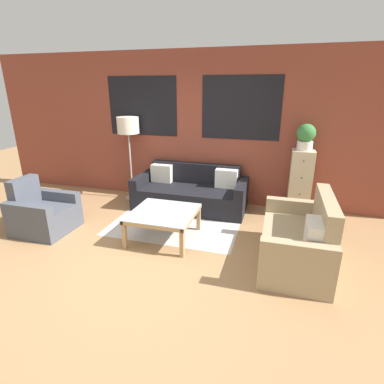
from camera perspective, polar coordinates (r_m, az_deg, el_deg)
ground_plane at (r=4.12m, az=-10.32°, el=-12.45°), size 16.00×16.00×0.00m
wall_back_brick at (r=5.83m, az=-0.39°, el=12.03°), size 8.40×0.09×2.80m
rug at (r=5.06m, az=-2.93°, el=-5.77°), size 2.08×1.56×0.00m
couch_dark at (r=5.59m, az=-0.22°, el=-0.21°), size 2.05×0.88×0.78m
settee_vintage at (r=4.06m, az=19.66°, el=-8.83°), size 0.80×1.46×0.92m
armchair_corner at (r=5.23m, az=-26.50°, el=-3.77°), size 0.80×0.78×0.84m
coffee_table at (r=4.42m, az=-5.46°, el=-4.48°), size 0.92×0.92×0.43m
floor_lamp at (r=5.94m, az=-12.06°, el=11.79°), size 0.41×0.41×1.62m
drawer_cabinet at (r=5.52m, az=19.88°, el=1.63°), size 0.37×0.38×1.15m
potted_plant at (r=5.35m, az=20.86°, el=9.87°), size 0.30×0.30×0.43m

